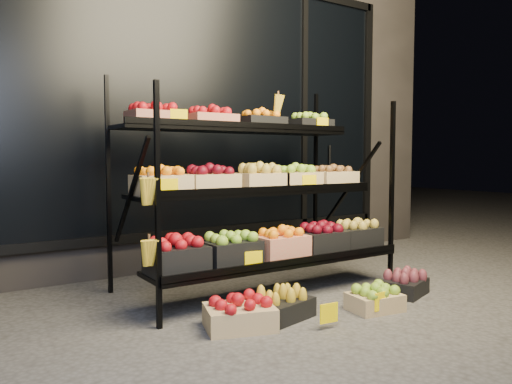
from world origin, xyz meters
TOP-DOWN VIEW (x-y plane):
  - ground at (0.00, 0.00)m, footprint 24.00×24.00m
  - building at (0.00, 2.59)m, footprint 6.00×2.08m
  - display_rack at (-0.01, 0.60)m, footprint 2.18×1.02m
  - tag_floor_a at (-0.17, -0.40)m, footprint 0.13×0.01m
  - tag_floor_b at (0.29, -0.40)m, footprint 0.13×0.01m
  - floor_crate_left at (-0.62, -0.09)m, footprint 0.48×0.41m
  - floor_crate_midleft at (-0.28, -0.07)m, footprint 0.42×0.35m
  - floor_crate_midright at (0.34, -0.29)m, footprint 0.37×0.30m
  - floor_crate_right at (0.83, -0.14)m, footprint 0.41×0.36m

SIDE VIEW (x-z plane):
  - ground at x=0.00m, z-range 0.00..0.00m
  - tag_floor_a at x=-0.17m, z-range 0.00..0.12m
  - tag_floor_b at x=0.29m, z-range 0.00..0.12m
  - floor_crate_midright at x=0.34m, z-range -0.01..0.18m
  - floor_crate_right at x=0.83m, z-range -0.01..0.18m
  - floor_crate_midleft at x=-0.28m, z-range -0.01..0.19m
  - floor_crate_left at x=-0.62m, z-range -0.01..0.20m
  - display_rack at x=-0.01m, z-range -0.06..1.63m
  - building at x=0.00m, z-range 0.00..3.50m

